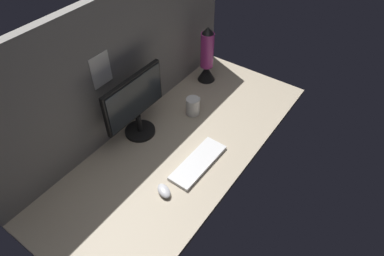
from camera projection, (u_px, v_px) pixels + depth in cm
name	position (u px, v px, depth cm)	size (l,w,h in cm)	color
ground_plane	(179.00, 145.00, 196.46)	(180.00, 80.00, 3.00)	tan
cubicle_wall_back	(122.00, 64.00, 183.24)	(180.00, 5.50, 79.72)	gray
monitor	(135.00, 104.00, 187.34)	(43.24, 18.00, 39.05)	black
keyboard	(198.00, 163.00, 183.83)	(37.00, 13.00, 2.00)	silver
mouse	(164.00, 191.00, 169.60)	(5.60, 9.60, 3.40)	silver
mug_ceramic_white	(193.00, 106.00, 210.64)	(12.30, 8.48, 11.43)	white
lava_lamp	(207.00, 59.00, 229.04)	(12.22, 12.22, 39.99)	black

